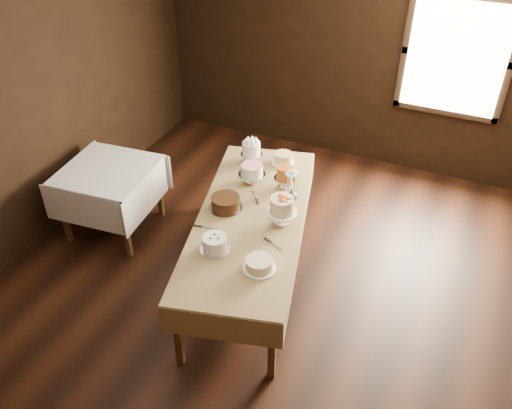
% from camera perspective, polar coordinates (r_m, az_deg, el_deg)
% --- Properties ---
extents(floor, '(5.00, 6.00, 0.01)m').
position_cam_1_polar(floor, '(5.49, -0.87, -9.15)').
color(floor, black).
rests_on(floor, ground).
extents(ceiling, '(5.00, 6.00, 0.01)m').
position_cam_1_polar(ceiling, '(4.00, -1.25, 20.18)').
color(ceiling, beige).
rests_on(ceiling, wall_back).
extents(wall_back, '(5.00, 0.02, 2.80)m').
position_cam_1_polar(wall_back, '(7.14, 9.60, 15.26)').
color(wall_back, black).
rests_on(wall_back, ground).
extents(wall_left, '(0.02, 6.00, 2.80)m').
position_cam_1_polar(wall_left, '(5.97, -23.58, 8.31)').
color(wall_left, black).
rests_on(wall_left, ground).
extents(window, '(1.10, 0.05, 1.30)m').
position_cam_1_polar(window, '(6.83, 20.44, 14.34)').
color(window, '#FFEABF').
rests_on(window, wall_back).
extents(display_table, '(1.56, 2.69, 0.78)m').
position_cam_1_polar(display_table, '(5.17, -0.61, -1.74)').
color(display_table, '#462B13').
rests_on(display_table, ground).
extents(side_table, '(1.02, 1.02, 0.80)m').
position_cam_1_polar(side_table, '(6.05, -15.40, 2.86)').
color(side_table, '#462B13').
rests_on(side_table, ground).
extents(cake_meringue, '(0.26, 0.26, 0.25)m').
position_cam_1_polar(cake_meringue, '(5.88, -0.50, 5.50)').
color(cake_meringue, silver).
rests_on(cake_meringue, display_table).
extents(cake_speckled, '(0.27, 0.27, 0.12)m').
position_cam_1_polar(cake_speckled, '(5.90, 2.89, 4.89)').
color(cake_speckled, white).
rests_on(cake_speckled, display_table).
extents(cake_lattice, '(0.30, 0.30, 0.21)m').
position_cam_1_polar(cake_lattice, '(5.55, -0.44, 3.18)').
color(cake_lattice, silver).
rests_on(cake_lattice, display_table).
extents(cake_caramel, '(0.23, 0.23, 0.25)m').
position_cam_1_polar(cake_caramel, '(5.48, 3.03, 2.81)').
color(cake_caramel, silver).
rests_on(cake_caramel, display_table).
extents(cake_chocolate, '(0.33, 0.33, 0.13)m').
position_cam_1_polar(cake_chocolate, '(5.20, -3.24, 0.14)').
color(cake_chocolate, silver).
rests_on(cake_chocolate, display_table).
extents(cake_flowers, '(0.29, 0.29, 0.29)m').
position_cam_1_polar(cake_flowers, '(4.98, 2.74, -0.79)').
color(cake_flowers, white).
rests_on(cake_flowers, display_table).
extents(cake_swirl, '(0.27, 0.27, 0.14)m').
position_cam_1_polar(cake_swirl, '(4.73, -4.39, -4.17)').
color(cake_swirl, silver).
rests_on(cake_swirl, display_table).
extents(cake_cream, '(0.31, 0.31, 0.10)m').
position_cam_1_polar(cake_cream, '(4.55, 0.35, -6.36)').
color(cake_cream, white).
rests_on(cake_cream, display_table).
extents(cake_server_b, '(0.23, 0.12, 0.01)m').
position_cam_1_polar(cake_server_b, '(4.79, 2.23, -4.47)').
color(cake_server_b, silver).
rests_on(cake_server_b, display_table).
extents(cake_server_c, '(0.16, 0.21, 0.01)m').
position_cam_1_polar(cake_server_c, '(5.41, -0.17, 1.04)').
color(cake_server_c, silver).
rests_on(cake_server_c, display_table).
extents(cake_server_d, '(0.07, 0.24, 0.01)m').
position_cam_1_polar(cake_server_d, '(5.33, 3.53, 0.32)').
color(cake_server_d, silver).
rests_on(cake_server_d, display_table).
extents(cake_server_e, '(0.24, 0.07, 0.01)m').
position_cam_1_polar(cake_server_e, '(5.00, -4.89, -2.50)').
color(cake_server_e, silver).
rests_on(cake_server_e, display_table).
extents(flower_vase, '(0.17, 0.17, 0.13)m').
position_cam_1_polar(flower_vase, '(5.32, 3.76, 1.00)').
color(flower_vase, '#2D2823').
rests_on(flower_vase, display_table).
extents(flower_bouquet, '(0.14, 0.14, 0.20)m').
position_cam_1_polar(flower_bouquet, '(5.21, 3.84, 2.64)').
color(flower_bouquet, white).
rests_on(flower_bouquet, flower_vase).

